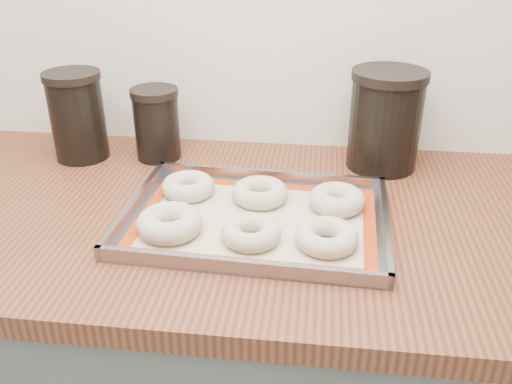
# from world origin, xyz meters

# --- Properties ---
(countertop) EXTENTS (3.06, 0.68, 0.04)m
(countertop) POSITION_xyz_m (0.00, 1.68, 0.88)
(countertop) COLOR brown
(countertop) RESTS_ON cabinet
(baking_tray) EXTENTS (0.47, 0.35, 0.03)m
(baking_tray) POSITION_xyz_m (0.05, 1.63, 0.91)
(baking_tray) COLOR gray
(baking_tray) RESTS_ON countertop
(baking_mat) EXTENTS (0.43, 0.31, 0.00)m
(baking_mat) POSITION_xyz_m (0.05, 1.63, 0.90)
(baking_mat) COLOR #C6B793
(baking_mat) RESTS_ON baking_tray
(bagel_front_left) EXTENTS (0.13, 0.13, 0.04)m
(bagel_front_left) POSITION_xyz_m (-0.09, 1.57, 0.92)
(bagel_front_left) COLOR beige
(bagel_front_left) RESTS_ON baking_mat
(bagel_front_mid) EXTENTS (0.12, 0.12, 0.03)m
(bagel_front_mid) POSITION_xyz_m (0.05, 1.56, 0.92)
(bagel_front_mid) COLOR beige
(bagel_front_mid) RESTS_ON baking_mat
(bagel_front_right) EXTENTS (0.11, 0.11, 0.03)m
(bagel_front_right) POSITION_xyz_m (0.17, 1.56, 0.92)
(bagel_front_right) COLOR beige
(bagel_front_right) RESTS_ON baking_mat
(bagel_back_left) EXTENTS (0.13, 0.13, 0.03)m
(bagel_back_left) POSITION_xyz_m (-0.09, 1.71, 0.92)
(bagel_back_left) COLOR beige
(bagel_back_left) RESTS_ON baking_mat
(bagel_back_mid) EXTENTS (0.13, 0.13, 0.03)m
(bagel_back_mid) POSITION_xyz_m (0.05, 1.70, 0.92)
(bagel_back_mid) COLOR beige
(bagel_back_mid) RESTS_ON baking_mat
(bagel_back_right) EXTENTS (0.11, 0.11, 0.04)m
(bagel_back_right) POSITION_xyz_m (0.19, 1.69, 0.92)
(bagel_back_right) COLOR beige
(bagel_back_right) RESTS_ON baking_mat
(canister_left) EXTENTS (0.12, 0.12, 0.19)m
(canister_left) POSITION_xyz_m (-0.37, 1.87, 1.00)
(canister_left) COLOR black
(canister_left) RESTS_ON countertop
(canister_mid) EXTENTS (0.10, 0.10, 0.16)m
(canister_mid) POSITION_xyz_m (-0.20, 1.89, 0.98)
(canister_mid) COLOR black
(canister_mid) RESTS_ON countertop
(canister_right) EXTENTS (0.16, 0.16, 0.21)m
(canister_right) POSITION_xyz_m (0.29, 1.90, 1.01)
(canister_right) COLOR black
(canister_right) RESTS_ON countertop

